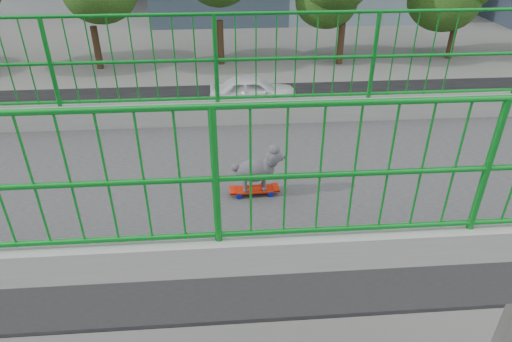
{
  "coord_description": "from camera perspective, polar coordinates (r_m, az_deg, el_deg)",
  "views": [
    {
      "loc": [
        4.13,
        4.08,
        9.54
      ],
      "look_at": [
        -0.09,
        4.4,
        7.01
      ],
      "focal_mm": 31.73,
      "sensor_mm": 36.0,
      "label": 1
    }
  ],
  "objects": [
    {
      "name": "car_0",
      "position": [
        13.81,
        10.58,
        -9.28
      ],
      "size": [
        1.78,
        4.43,
        1.51
      ],
      "primitive_type": "imported",
      "color": "silver",
      "rests_on": "ground"
    },
    {
      "name": "road",
      "position": [
        20.02,
        -15.53,
        1.25
      ],
      "size": [
        18.0,
        90.0,
        0.02
      ],
      "primitive_type": "cube",
      "color": "black",
      "rests_on": "ground"
    },
    {
      "name": "poodle",
      "position": [
        4.41,
        0.14,
        0.33
      ],
      "size": [
        0.23,
        0.53,
        0.44
      ],
      "rotation": [
        0.0,
        0.0,
        0.04
      ],
      "color": "#2C2A2F",
      "rests_on": "skateboard"
    },
    {
      "name": "car_1",
      "position": [
        17.93,
        23.5,
        -1.24
      ],
      "size": [
        1.62,
        4.66,
        1.53
      ],
      "primitive_type": "imported",
      "color": "silver",
      "rests_on": "ground"
    },
    {
      "name": "car_4",
      "position": [
        24.59,
        -0.34,
        10.07
      ],
      "size": [
        1.88,
        4.67,
        1.59
      ],
      "primitive_type": "imported",
      "rotation": [
        0.0,
        0.0,
        3.14
      ],
      "color": "silver",
      "rests_on": "ground"
    },
    {
      "name": "skateboard",
      "position": [
        4.54,
        -0.22,
        -2.41
      ],
      "size": [
        0.17,
        0.5,
        0.07
      ],
      "rotation": [
        0.0,
        0.0,
        0.04
      ],
      "color": "red",
      "rests_on": "footbridge"
    }
  ]
}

